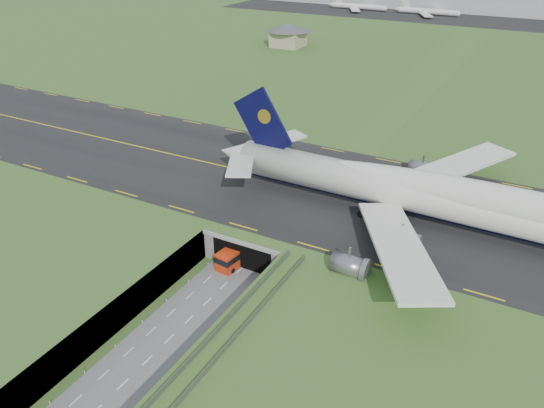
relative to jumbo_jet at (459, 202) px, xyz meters
The scene contains 10 objects.
ground 44.97m from the jumbo_jet, 137.58° to the right, with size 900.00×900.00×0.00m, color #365F26.
airfield_deck 44.28m from the jumbo_jet, 137.58° to the right, with size 800.00×800.00×6.00m, color gray.
trench_road 50.15m from the jumbo_jet, 131.06° to the right, with size 12.00×75.00×0.20m, color slate.
taxiway 32.75m from the jumbo_jet, behind, with size 800.00×44.00×0.18m, color black.
tunnel_portal 35.44m from the jumbo_jet, 158.59° to the right, with size 17.00×22.30×6.00m.
guideway 53.15m from the jumbo_jet, 113.49° to the right, with size 3.00×53.00×7.05m.
jumbo_jet is the anchor object (origin of this frame).
shuttle_tram 40.76m from the jumbo_jet, 148.93° to the right, with size 4.21×8.82×3.44m.
service_building 160.46m from the jumbo_jet, 127.72° to the left, with size 19.03×19.03×10.20m.
cargo_terminal 272.06m from the jumbo_jet, 96.79° to the left, with size 320.00×67.00×15.60m.
Camera 1 is at (42.32, -58.69, 55.46)m, focal length 35.00 mm.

